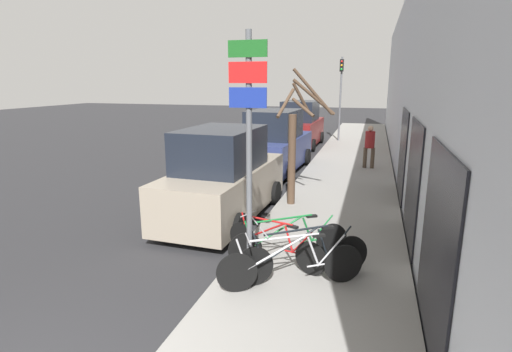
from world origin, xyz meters
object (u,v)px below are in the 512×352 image
Objects in this scene: bicycle_1 at (303,257)px; parked_car_0 at (224,178)px; bicycle_0 at (291,265)px; signpost at (249,146)px; bicycle_3 at (290,241)px; pedestrian_near at (370,144)px; traffic_light at (341,88)px; parked_car_1 at (275,144)px; parked_car_2 at (300,126)px; bicycle_2 at (274,244)px; street_tree at (295,143)px.

bicycle_1 is 0.43× the size of parked_car_0.
bicycle_1 reaches higher than bicycle_0.
signpost reaches higher than parked_car_0.
pedestrian_near reaches higher than bicycle_3.
bicycle_3 is 0.44× the size of traffic_light.
signpost is 16.82m from traffic_light.
parked_car_1 is 8.29m from traffic_light.
bicycle_3 is 8.21m from parked_car_1.
bicycle_1 is 1.03× the size of bicycle_3.
traffic_light is at bearing -72.16° from pedestrian_near.
parked_car_0 is 5.61m from parked_car_1.
bicycle_0 is 0.46× the size of parked_car_1.
parked_car_1 reaches higher than bicycle_0.
parked_car_2 reaches higher than parked_car_1.
parked_car_0 reaches higher than bicycle_3.
bicycle_1 is 0.45× the size of traffic_light.
bicycle_1 is 0.43× the size of parked_car_1.
signpost reaches higher than bicycle_2.
bicycle_2 is 1.23× the size of pedestrian_near.
bicycle_3 is 0.56× the size of street_tree.
signpost reaches higher than parked_car_1.
bicycle_2 is 0.32m from bicycle_3.
traffic_light is at bearing -29.01° from bicycle_1.
parked_car_2 is at bearing -22.33° from bicycle_3.
parked_car_2 is at bearing 97.16° from signpost.
parked_car_0 is (-2.16, 2.27, 0.51)m from bicycle_3.
pedestrian_near reaches higher than bicycle_1.
pedestrian_near is (3.41, 6.50, 0.05)m from parked_car_0.
traffic_light is at bearing 85.05° from parked_car_0.
parked_car_2 is at bearing -21.56° from bicycle_1.
bicycle_1 is at bearing -47.20° from parked_car_0.
bicycle_0 is (0.68, 0.07, -1.91)m from signpost.
parked_car_1 is at bearing 101.12° from signpost.
parked_car_0 is 2.12m from street_tree.
parked_car_2 reaches higher than bicycle_1.
parked_car_0 is 1.32× the size of street_tree.
bicycle_2 is at bearing -84.49° from street_tree.
traffic_light is (-1.75, 6.98, 1.95)m from pedestrian_near.
pedestrian_near is 0.36× the size of traffic_light.
traffic_light is at bearing -24.08° from bicycle_0.
pedestrian_near is at bearing 17.25° from parked_car_1.
parked_car_2 is (-2.71, 14.69, 0.52)m from bicycle_1.
parked_car_2 is at bearing -51.81° from pedestrian_near.
bicycle_3 is at bearing -3.18° from bicycle_1.
parked_car_0 is at bearing -88.39° from parked_car_2.
bicycle_3 is at bearing -13.27° from bicycle_0.
street_tree reaches higher than parked_car_2.
traffic_light is (-0.26, 15.96, 2.52)m from bicycle_2.
parked_car_1 is (-2.21, 7.89, 0.53)m from bicycle_3.
parked_car_1 is (-1.97, 8.10, 0.54)m from bicycle_2.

